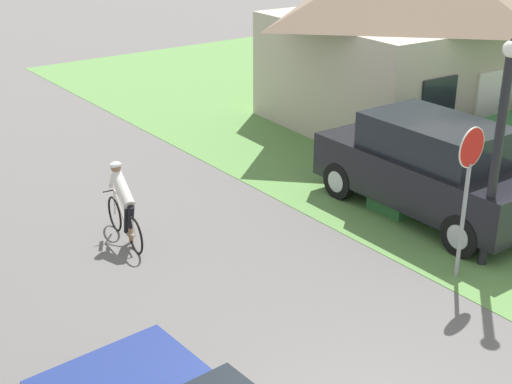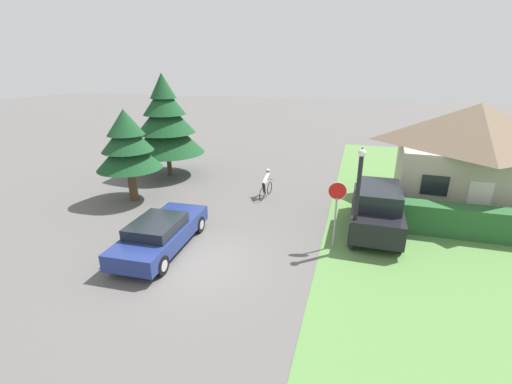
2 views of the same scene
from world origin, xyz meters
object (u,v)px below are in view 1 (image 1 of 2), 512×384
(cyclist, at_px, (123,205))
(parked_suv_right, at_px, (430,167))
(street_lamp, at_px, (499,142))
(cottage_house, at_px, (409,29))
(stop_sign, at_px, (468,174))

(cyclist, height_order, parked_suv_right, parked_suv_right)
(street_lamp, bearing_deg, cyclist, 135.45)
(cottage_house, height_order, stop_sign, cottage_house)
(cottage_house, distance_m, cyclist, 10.28)
(cyclist, relative_size, street_lamp, 0.45)
(cottage_house, bearing_deg, cyclist, -164.21)
(street_lamp, bearing_deg, cottage_house, 52.16)
(cyclist, bearing_deg, parked_suv_right, -108.18)
(cottage_house, relative_size, street_lamp, 1.82)
(cottage_house, bearing_deg, parked_suv_right, -129.75)
(cyclist, xyz_separation_m, street_lamp, (4.63, -4.55, 1.54))
(cottage_house, xyz_separation_m, cyclist, (-9.87, -2.20, -1.86))
(cyclist, bearing_deg, cottage_house, -70.84)
(stop_sign, height_order, street_lamp, street_lamp)
(parked_suv_right, height_order, street_lamp, street_lamp)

